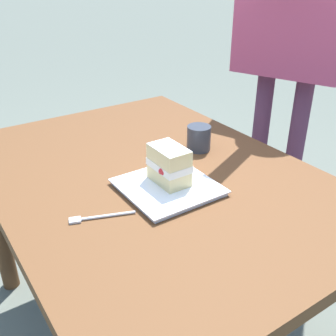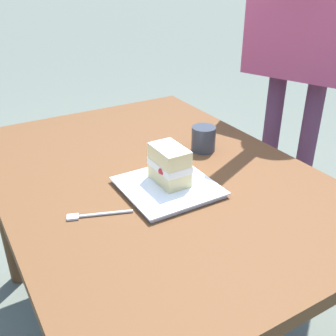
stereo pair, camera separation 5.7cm
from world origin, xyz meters
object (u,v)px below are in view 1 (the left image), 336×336
object	(u,v)px
cake_slice	(169,165)
coffee_cup	(199,138)
diner_person	(296,7)
dessert_fork	(98,217)
patio_table	(151,199)
dessert_plate	(168,187)

from	to	relation	value
cake_slice	coffee_cup	world-z (taller)	cake_slice
cake_slice	diner_person	bearing A→B (deg)	-68.96
dessert_fork	coffee_cup	bearing A→B (deg)	-68.24
dessert_fork	diner_person	xyz separation A→B (m)	(0.36, -1.09, 0.41)
cake_slice	coffee_cup	bearing A→B (deg)	-55.94
coffee_cup	diner_person	distance (m)	0.74
cake_slice	diner_person	xyz separation A→B (m)	(0.32, -0.84, 0.34)
patio_table	dessert_plate	world-z (taller)	dessert_plate
dessert_fork	diner_person	size ratio (longest dim) A/B	0.10
cake_slice	dessert_fork	xyz separation A→B (m)	(-0.03, 0.24, -0.07)
patio_table	coffee_cup	distance (m)	0.27
diner_person	coffee_cup	bearing A→B (deg)	105.40
cake_slice	dessert_fork	bearing A→B (deg)	97.76
patio_table	cake_slice	bearing A→B (deg)	179.32
coffee_cup	diner_person	xyz separation A→B (m)	(0.17, -0.61, 0.37)
diner_person	dessert_fork	bearing A→B (deg)	108.22
dessert_plate	cake_slice	distance (m)	0.07
patio_table	dessert_fork	size ratio (longest dim) A/B	7.71
patio_table	dessert_fork	world-z (taller)	dessert_fork
dessert_plate	coffee_cup	xyz separation A→B (m)	(0.17, -0.24, 0.04)
patio_table	cake_slice	distance (m)	0.20
dessert_plate	diner_person	bearing A→B (deg)	-68.40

